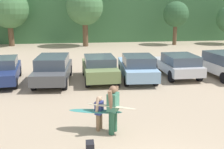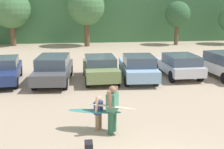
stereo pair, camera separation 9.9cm
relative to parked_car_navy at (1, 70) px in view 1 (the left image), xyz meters
The scene contains 15 objects.
hillside_ridge 23.75m from the parked_car_navy, 75.05° to the left, with size 108.00×12.00×7.43m, color #38663D.
tree_left 15.81m from the parked_car_navy, 100.03° to the left, with size 4.19×4.19×6.09m.
tree_far_left 15.39m from the parked_car_navy, 69.26° to the left, with size 3.89×3.89×6.14m.
tree_center_right 20.78m from the parked_car_navy, 42.12° to the left, with size 2.79×2.79×4.78m.
parked_car_navy is the anchor object (origin of this frame).
parked_car_dark_gray 2.93m from the parked_car_navy, ahead, with size 2.12×4.65×1.53m.
parked_car_olive_green 5.61m from the parked_car_navy, ahead, with size 1.94×4.04×1.44m.
parked_car_sky_blue 7.85m from the parked_car_navy, ahead, with size 2.05×4.59×1.51m.
parked_car_silver 10.50m from the parked_car_navy, ahead, with size 2.02×4.05×1.43m.
parked_car_white 13.27m from the parked_car_navy, ahead, with size 2.27×4.43×1.52m.
person_adult 9.05m from the parked_car_navy, 52.90° to the right, with size 0.51×0.78×1.71m.
person_child 8.53m from the parked_car_navy, 54.08° to the right, with size 0.35×0.51×1.25m.
surfboard_cream 8.98m from the parked_car_navy, 53.02° to the right, with size 1.82×1.22×0.20m.
surfboard_teal 8.47m from the parked_car_navy, 54.89° to the right, with size 1.97×0.98×0.14m.
backpack_dropped 9.81m from the parked_car_navy, 62.14° to the right, with size 0.24×0.34×0.45m.
Camera 1 is at (-1.81, -5.69, 4.32)m, focal length 44.18 mm.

